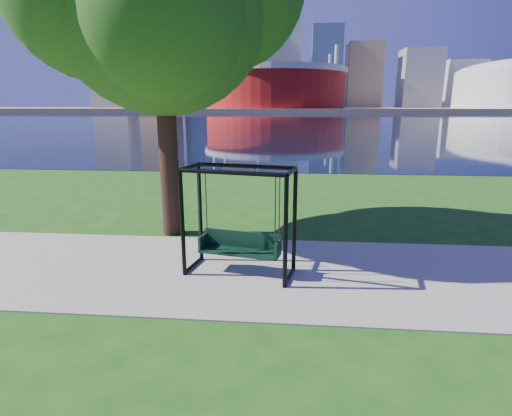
# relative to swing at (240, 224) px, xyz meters

# --- Properties ---
(ground) EXTENTS (900.00, 900.00, 0.00)m
(ground) POSITION_rel_swing_xyz_m (0.33, 0.57, -1.06)
(ground) COLOR #1E5114
(ground) RESTS_ON ground
(path) EXTENTS (120.00, 4.00, 0.03)m
(path) POSITION_rel_swing_xyz_m (0.33, 0.07, -1.04)
(path) COLOR #9E937F
(path) RESTS_ON ground
(river) EXTENTS (900.00, 180.00, 0.02)m
(river) POSITION_rel_swing_xyz_m (0.33, 102.57, -1.05)
(river) COLOR black
(river) RESTS_ON ground
(far_bank) EXTENTS (900.00, 228.00, 2.00)m
(far_bank) POSITION_rel_swing_xyz_m (0.33, 306.57, -0.06)
(far_bank) COLOR #937F60
(far_bank) RESTS_ON ground
(stadium) EXTENTS (83.00, 83.00, 32.00)m
(stadium) POSITION_rel_swing_xyz_m (-9.67, 235.57, 13.17)
(stadium) COLOR maroon
(stadium) RESTS_ON far_bank
(skyline) EXTENTS (392.00, 66.00, 96.50)m
(skyline) POSITION_rel_swing_xyz_m (-3.94, 319.97, 34.83)
(skyline) COLOR gray
(skyline) RESTS_ON far_bank
(swing) EXTENTS (2.28, 1.32, 2.19)m
(swing) POSITION_rel_swing_xyz_m (0.00, 0.00, 0.00)
(swing) COLOR black
(swing) RESTS_ON ground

